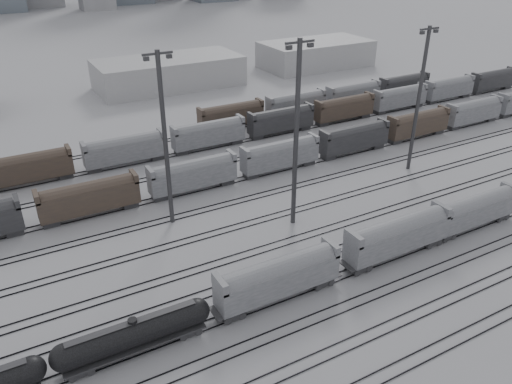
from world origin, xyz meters
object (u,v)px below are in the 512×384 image
hopper_car_a (278,276)px  light_mast_c (296,133)px  tank_car_b (134,334)px  hopper_car_b (398,234)px  hopper_car_c (476,209)px

hopper_car_a → light_mast_c: (11.26, 14.19, 10.95)m
tank_car_b → hopper_car_b: 35.70m
tank_car_b → hopper_car_b: (35.68, 0.00, 1.14)m
tank_car_b → light_mast_c: size_ratio=0.61×
hopper_car_a → hopper_car_b: 18.50m
hopper_car_a → hopper_car_c: hopper_car_a is taller
hopper_car_b → light_mast_c: (-7.24, 14.19, 10.86)m
tank_car_b → light_mast_c: 33.98m
hopper_car_c → light_mast_c: size_ratio=0.54×
tank_car_b → hopper_car_a: hopper_car_a is taller
hopper_car_c → hopper_car_b: bearing=180.0°
hopper_car_a → light_mast_c: light_mast_c is taller
hopper_car_b → hopper_car_c: hopper_car_b is taller
tank_car_b → hopper_car_c: 50.80m
hopper_car_a → hopper_car_b: size_ratio=0.98×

